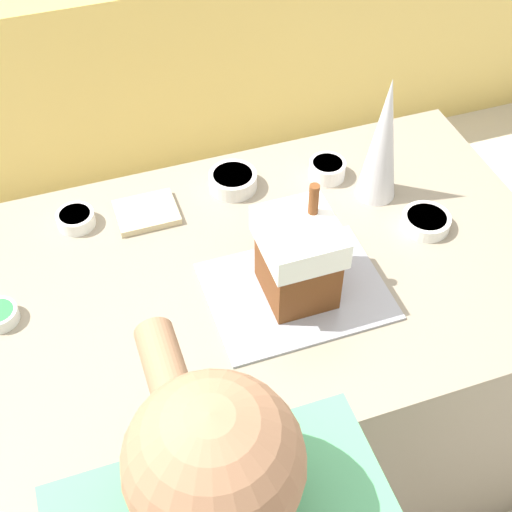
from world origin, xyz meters
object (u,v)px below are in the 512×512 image
(candy_bowl_beside_tree, at_px, (76,218))
(cookbook, at_px, (146,212))
(decorative_tree, at_px, (383,140))
(candy_bowl_far_left, at_px, (426,221))
(baking_tray, at_px, (296,291))
(candy_bowl_near_tray_right, at_px, (327,169))
(candy_bowl_center_rear, at_px, (233,180))
(gingerbread_house, at_px, (298,257))

(candy_bowl_beside_tree, height_order, cookbook, candy_bowl_beside_tree)
(decorative_tree, distance_m, candy_bowl_far_left, 0.25)
(candy_bowl_far_left, bearing_deg, candy_bowl_beside_tree, 160.47)
(baking_tray, xyz_separation_m, candy_bowl_beside_tree, (-0.48, 0.42, 0.02))
(decorative_tree, relative_size, cookbook, 2.26)
(baking_tray, height_order, cookbook, cookbook)
(candy_bowl_near_tray_right, bearing_deg, candy_bowl_center_rear, 171.20)
(candy_bowl_far_left, height_order, candy_bowl_center_rear, candy_bowl_center_rear)
(candy_bowl_far_left, relative_size, candy_bowl_near_tray_right, 1.24)
(baking_tray, distance_m, decorative_tree, 0.48)
(decorative_tree, relative_size, candy_bowl_far_left, 2.89)
(candy_bowl_far_left, bearing_deg, candy_bowl_near_tray_right, 121.29)
(candy_bowl_far_left, relative_size, cookbook, 0.78)
(candy_bowl_far_left, relative_size, candy_bowl_center_rear, 0.95)
(candy_bowl_far_left, bearing_deg, gingerbread_house, -165.96)
(candy_bowl_beside_tree, xyz_separation_m, cookbook, (0.19, -0.03, -0.01))
(candy_bowl_center_rear, bearing_deg, candy_bowl_beside_tree, -179.15)
(baking_tray, bearing_deg, cookbook, 126.11)
(candy_bowl_far_left, distance_m, candy_bowl_center_rear, 0.55)
(decorative_tree, bearing_deg, candy_bowl_near_tray_right, 131.42)
(baking_tray, relative_size, candy_bowl_near_tray_right, 4.14)
(decorative_tree, xyz_separation_m, candy_bowl_near_tray_right, (-0.10, 0.11, -0.16))
(baking_tray, relative_size, candy_bowl_beside_tree, 4.27)
(candy_bowl_center_rear, bearing_deg, decorative_tree, -22.67)
(gingerbread_house, bearing_deg, candy_bowl_far_left, 14.04)
(gingerbread_house, distance_m, decorative_tree, 0.45)
(candy_bowl_far_left, bearing_deg, decorative_tree, 112.86)
(gingerbread_house, height_order, cookbook, gingerbread_house)
(baking_tray, relative_size, gingerbread_house, 1.43)
(decorative_tree, distance_m, cookbook, 0.67)
(candy_bowl_center_rear, bearing_deg, gingerbread_house, -86.27)
(gingerbread_house, relative_size, cookbook, 1.83)
(decorative_tree, distance_m, candy_bowl_near_tray_right, 0.22)
(candy_bowl_far_left, xyz_separation_m, candy_bowl_near_tray_right, (-0.17, 0.28, 0.01))
(decorative_tree, bearing_deg, candy_bowl_beside_tree, 169.72)
(candy_bowl_far_left, distance_m, candy_bowl_near_tray_right, 0.33)
(baking_tray, bearing_deg, decorative_tree, 38.17)
(candy_bowl_center_rear, bearing_deg, candy_bowl_near_tray_right, -8.80)
(candy_bowl_beside_tree, bearing_deg, candy_bowl_far_left, -19.53)
(decorative_tree, bearing_deg, cookbook, 168.97)
(candy_bowl_near_tray_right, bearing_deg, gingerbread_house, -122.48)
(baking_tray, bearing_deg, candy_bowl_near_tray_right, 57.50)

